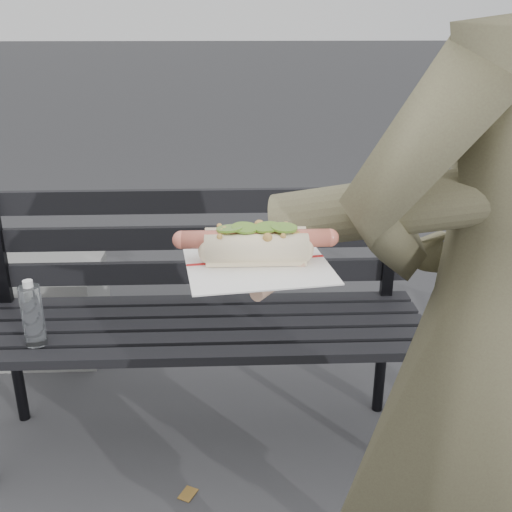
{
  "coord_description": "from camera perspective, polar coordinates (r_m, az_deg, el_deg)",
  "views": [
    {
      "loc": [
        0.06,
        -0.81,
        1.4
      ],
      "look_at": [
        0.09,
        -0.05,
        1.1
      ],
      "focal_mm": 42.0,
      "sensor_mm": 36.0,
      "label": 1
    }
  ],
  "objects": [
    {
      "name": "park_bench",
      "position": [
        2.01,
        -6.06,
        -4.37
      ],
      "size": [
        1.5,
        0.44,
        0.88
      ],
      "color": "black",
      "rests_on": "ground"
    },
    {
      "name": "person",
      "position": [
        1.11,
        22.53,
        -8.05
      ],
      "size": [
        0.74,
        0.59,
        1.76
      ],
      "primitive_type": "imported",
      "rotation": [
        0.0,
        0.0,
        3.43
      ],
      "color": "brown",
      "rests_on": "ground"
    },
    {
      "name": "held_hotdog",
      "position": [
        0.9,
        12.92,
        3.82
      ],
      "size": [
        0.64,
        0.32,
        0.2
      ],
      "color": "brown"
    }
  ]
}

